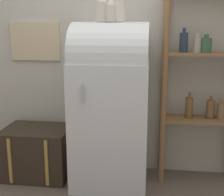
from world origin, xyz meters
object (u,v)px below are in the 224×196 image
at_px(refrigerator, 111,103).
at_px(vase_center, 111,10).
at_px(vase_left, 102,8).
at_px(vase_right, 120,5).
at_px(suitcase_trunk, 38,152).

xyz_separation_m(refrigerator, vase_center, (0.01, -0.01, 0.80)).
relative_size(vase_left, vase_right, 0.87).
bearing_deg(vase_right, vase_center, -173.18).
bearing_deg(refrigerator, vase_center, -56.93).
relative_size(vase_left, vase_center, 1.20).
height_order(refrigerator, vase_right, vase_right).
bearing_deg(vase_center, vase_left, 169.68).
height_order(suitcase_trunk, vase_right, vase_right).
xyz_separation_m(refrigerator, vase_left, (-0.08, 0.01, 0.82)).
relative_size(suitcase_trunk, vase_left, 2.49).
bearing_deg(vase_left, suitcase_trunk, 177.40).
xyz_separation_m(suitcase_trunk, vase_center, (0.73, -0.04, 1.33)).
bearing_deg(vase_right, vase_left, 177.57).
height_order(vase_left, vase_center, vase_left).
relative_size(refrigerator, vase_left, 5.83).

